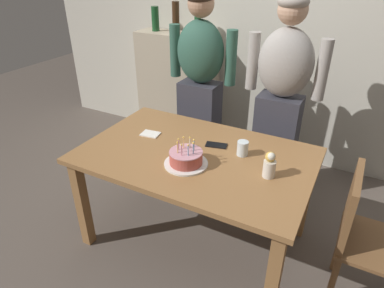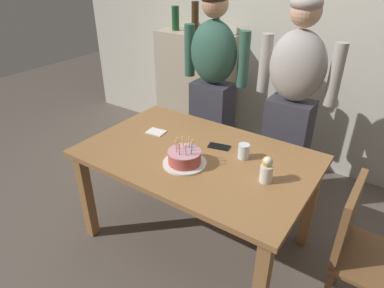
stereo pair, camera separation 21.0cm
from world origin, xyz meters
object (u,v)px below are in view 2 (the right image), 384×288
at_px(person_man_bearded, 212,88).
at_px(water_glass_near, 244,151).
at_px(cell_phone, 219,147).
at_px(person_woman_cardigan, 291,106).
at_px(birthday_cake, 185,158).
at_px(dining_chair, 361,248).
at_px(flower_vase, 267,169).
at_px(napkin_stack, 156,132).

bearing_deg(person_man_bearded, water_glass_near, 133.72).
relative_size(water_glass_near, cell_phone, 0.67).
distance_m(person_man_bearded, person_woman_cardigan, 0.70).
bearing_deg(cell_phone, person_man_bearded, 111.83).
height_order(birthday_cake, dining_chair, birthday_cake).
bearing_deg(water_glass_near, flower_vase, -35.52).
bearing_deg(dining_chair, flower_vase, 92.92).
relative_size(napkin_stack, flower_vase, 0.80).
distance_m(napkin_stack, person_woman_cardigan, 1.04).
xyz_separation_m(water_glass_near, napkin_stack, (-0.69, -0.04, -0.04)).
xyz_separation_m(flower_vase, dining_chair, (0.56, 0.03, -0.31)).
distance_m(water_glass_near, cell_phone, 0.21).
height_order(cell_phone, flower_vase, flower_vase).
height_order(person_woman_cardigan, dining_chair, person_woman_cardigan).
distance_m(birthday_cake, napkin_stack, 0.48).
bearing_deg(person_woman_cardigan, flower_vase, 101.47).
height_order(cell_phone, dining_chair, dining_chair).
height_order(birthday_cake, cell_phone, birthday_cake).
distance_m(flower_vase, dining_chair, 0.64).
bearing_deg(flower_vase, person_woman_cardigan, 101.47).
height_order(birthday_cake, flower_vase, birthday_cake).
distance_m(napkin_stack, flower_vase, 0.92).
xyz_separation_m(birthday_cake, flower_vase, (0.49, 0.12, 0.04)).
bearing_deg(birthday_cake, dining_chair, 7.82).
bearing_deg(napkin_stack, flower_vase, -7.22).
relative_size(flower_vase, person_man_bearded, 0.10).
distance_m(birthday_cake, flower_vase, 0.50).
relative_size(person_man_bearded, dining_chair, 1.90).
relative_size(birthday_cake, water_glass_near, 2.81).
xyz_separation_m(water_glass_near, person_woman_cardigan, (0.05, 0.68, 0.09)).
bearing_deg(napkin_stack, water_glass_near, 3.53).
relative_size(cell_phone, flower_vase, 0.88).
bearing_deg(napkin_stack, birthday_cake, -28.62).
distance_m(birthday_cake, person_man_bearded, 1.03).
bearing_deg(person_man_bearded, person_woman_cardigan, -180.00).
distance_m(cell_phone, flower_vase, 0.47).
distance_m(cell_phone, person_woman_cardigan, 0.71).
xyz_separation_m(cell_phone, person_woman_cardigan, (0.25, 0.65, 0.13)).
bearing_deg(person_woman_cardigan, water_glass_near, 85.77).
bearing_deg(cell_phone, dining_chair, -22.42).
relative_size(birthday_cake, person_man_bearded, 0.16).
relative_size(water_glass_near, person_woman_cardigan, 0.06).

